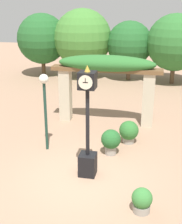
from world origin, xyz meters
name	(u,v)px	position (x,y,z in m)	size (l,w,h in m)	color
ground_plane	(81,178)	(0.00, 0.00, 0.00)	(60.00, 60.00, 0.00)	#9E7A60
pedestal_clock	(88,131)	(0.17, 0.26, 1.47)	(0.52, 0.53, 3.46)	black
pergola	(106,72)	(0.00, 4.76, 2.28)	(4.74, 1.08, 3.00)	#BCB299
potted_plant_near_left	(142,200)	(1.92, -1.25, 0.34)	(0.54, 0.54, 0.68)	gray
potted_plant_near_right	(111,141)	(0.67, 1.77, 0.52)	(0.69, 0.69, 0.92)	gray
potted_plant_far_left	(129,131)	(1.21, 2.83, 0.47)	(0.74, 0.74, 0.88)	gray
lamp_post	(45,95)	(-1.66, 1.69, 2.06)	(0.33, 0.33, 2.80)	#19382D
tree_line	(116,41)	(-0.65, 12.83, 2.61)	(15.15, 4.21, 4.69)	brown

